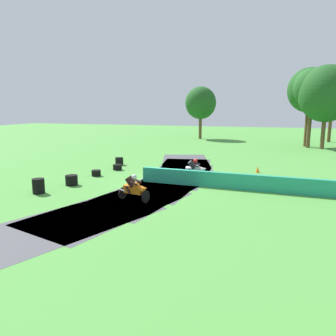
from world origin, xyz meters
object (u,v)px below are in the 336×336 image
Objects in this scene: tire_stack_extra_a at (119,161)px; tire_stack_mid_a at (72,180)px; motorcycle_chase_white at (195,169)px; traffic_cone at (258,169)px; tire_stack_near at (39,186)px; tire_stack_mid_b at (96,173)px; tire_stack_far at (117,167)px; motorcycle_lead_orange at (134,188)px.

tire_stack_mid_a is at bearing -87.09° from tire_stack_extra_a.
tire_stack_extra_a is at bearing 154.65° from motorcycle_chase_white.
traffic_cone is at bearing 1.07° from tire_stack_extra_a.
tire_stack_near is 1.31× the size of tire_stack_mid_b.
motorcycle_chase_white is 3.83× the size of traffic_cone.
traffic_cone is at bearing 35.15° from tire_stack_mid_a.
motorcycle_chase_white reaches higher than tire_stack_far.
tire_stack_extra_a is at bearing 112.47° from tire_stack_far.
tire_stack_mid_b is at bearing -156.22° from traffic_cone.
tire_stack_near reaches higher than tire_stack_mid_b.
traffic_cone is (10.69, 0.20, -0.08)m from tire_stack_extra_a.
tire_stack_mid_a is 1.16× the size of tire_stack_mid_b.
traffic_cone is at bearing 12.30° from tire_stack_far.
motorcycle_chase_white is 7.68m from tire_stack_extra_a.
tire_stack_far is 1.04× the size of tire_stack_extra_a.
tire_stack_near reaches higher than tire_stack_far.
tire_stack_extra_a reaches higher than tire_stack_mid_b.
tire_stack_extra_a is (-6.94, 3.29, -0.34)m from motorcycle_chase_white.
tire_stack_far is (-4.46, 7.09, -0.46)m from motorcycle_lead_orange.
tire_stack_near is (-5.50, -0.17, -0.26)m from motorcycle_lead_orange.
motorcycle_lead_orange reaches higher than traffic_cone.
tire_stack_near is 1.23× the size of tire_stack_far.
motorcycle_chase_white is at bearing -12.27° from tire_stack_far.
tire_stack_far is at bearing 167.73° from motorcycle_chase_white.
tire_stack_mid_b is 2.41m from tire_stack_far.
tire_stack_mid_a is 12.64m from traffic_cone.
traffic_cone is (5.43, 9.25, -0.44)m from motorcycle_lead_orange.
tire_stack_mid_a is 1.09× the size of tire_stack_far.
tire_stack_mid_b is 0.94× the size of tire_stack_far.
motorcycle_chase_white is at bearing 9.08° from tire_stack_mid_b.
tire_stack_mid_a is 1.62× the size of traffic_cone.
motorcycle_lead_orange is at bearing -106.18° from motorcycle_chase_white.
tire_stack_extra_a is (0.24, 9.22, -0.10)m from tire_stack_near.
motorcycle_lead_orange is 1.01× the size of motorcycle_chase_white.
motorcycle_chase_white is at bearing 73.82° from motorcycle_lead_orange.
tire_stack_extra_a is (-0.81, 1.95, 0.10)m from tire_stack_far.
tire_stack_far is 1.48× the size of traffic_cone.
motorcycle_chase_white is (1.67, 5.76, -0.02)m from motorcycle_lead_orange.
motorcycle_lead_orange is at bearing -44.18° from tire_stack_mid_b.
tire_stack_extra_a is 10.70m from traffic_cone.
tire_stack_near is 14.43m from traffic_cone.
motorcycle_lead_orange is 6.78m from tire_stack_mid_b.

